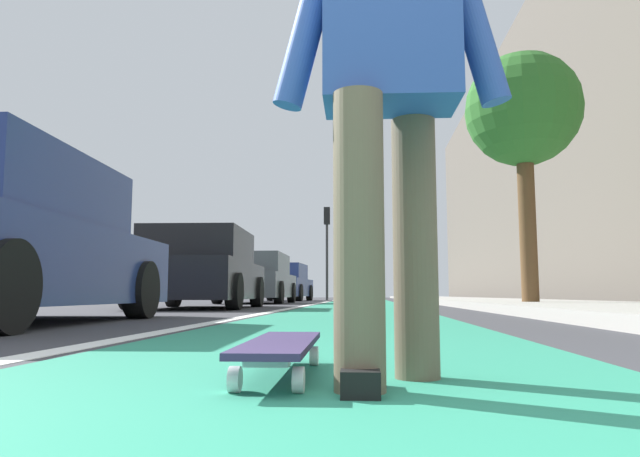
% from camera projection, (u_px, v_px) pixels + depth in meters
% --- Properties ---
extents(ground_plane, '(80.00, 80.00, 0.00)m').
position_uv_depth(ground_plane, '(357.00, 309.00, 10.63)').
color(ground_plane, '#38383D').
extents(bike_lane_paint, '(56.00, 2.17, 0.00)m').
position_uv_depth(bike_lane_paint, '(362.00, 301.00, 24.49)').
color(bike_lane_paint, '#288466').
rests_on(bike_lane_paint, ground).
extents(lane_stripe_white, '(52.00, 0.16, 0.01)m').
position_uv_depth(lane_stripe_white, '(327.00, 302.00, 20.63)').
color(lane_stripe_white, silver).
rests_on(lane_stripe_white, ground).
extents(sidewalk_curb, '(52.00, 3.20, 0.13)m').
position_uv_depth(sidewalk_curb, '(474.00, 301.00, 18.28)').
color(sidewalk_curb, '#9E9B93').
rests_on(sidewalk_curb, ground).
extents(building_facade, '(40.00, 1.20, 11.05)m').
position_uv_depth(building_facade, '(533.00, 159.00, 22.60)').
color(building_facade, '#5B544B').
rests_on(building_facade, ground).
extents(skateboard, '(0.84, 0.22, 0.11)m').
position_uv_depth(skateboard, '(281.00, 347.00, 1.84)').
color(skateboard, white).
rests_on(skateboard, ground).
extents(skater_person, '(0.47, 0.72, 1.64)m').
position_uv_depth(skater_person, '(389.00, 70.00, 1.76)').
color(skater_person, brown).
rests_on(skater_person, ground).
extents(parked_car_mid, '(4.10, 2.11, 1.47)m').
position_uv_depth(parked_car_mid, '(200.00, 271.00, 11.00)').
color(parked_car_mid, black).
rests_on(parked_car_mid, ground).
extents(parked_car_far, '(4.51, 1.96, 1.48)m').
position_uv_depth(parked_car_far, '(257.00, 280.00, 17.41)').
color(parked_car_far, '#4C5156').
rests_on(parked_car_far, ground).
extents(parked_car_end, '(4.35, 2.10, 1.49)m').
position_uv_depth(parked_car_end, '(284.00, 283.00, 23.56)').
color(parked_car_end, navy).
rests_on(parked_car_end, ground).
extents(traffic_light, '(0.33, 0.28, 4.30)m').
position_uv_depth(traffic_light, '(327.00, 236.00, 26.89)').
color(traffic_light, '#2D2D2D').
rests_on(traffic_light, ground).
extents(street_tree_mid, '(2.14, 2.14, 4.80)m').
position_uv_depth(street_tree_mid, '(523.00, 113.00, 10.89)').
color(street_tree_mid, brown).
rests_on(street_tree_mid, ground).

